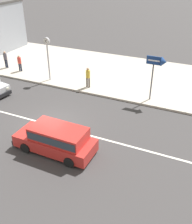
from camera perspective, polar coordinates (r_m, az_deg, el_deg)
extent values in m
plane|color=#383535|center=(17.41, -9.77, -2.82)|extent=(160.00, 160.00, 0.00)
cube|color=silver|center=(17.41, -9.77, -2.82)|extent=(50.40, 0.14, 0.01)
cube|color=#ADA393|center=(25.35, 2.85, 8.70)|extent=(68.00, 10.00, 0.15)
cube|color=red|center=(14.92, -8.89, -6.62)|extent=(4.56, 1.83, 0.70)
cube|color=red|center=(14.38, -8.16, -4.69)|extent=(3.08, 1.64, 0.70)
cube|color=#28333D|center=(14.38, -8.16, -4.69)|extent=(2.96, 1.67, 0.45)
cube|color=black|center=(16.27, -15.73, -4.95)|extent=(0.14, 1.75, 0.28)
cube|color=white|center=(15.68, -17.25, -5.05)|extent=(0.08, 0.24, 0.14)
cube|color=white|center=(16.44, -14.47, -2.82)|extent=(0.08, 0.24, 0.14)
cylinder|color=black|center=(15.25, -15.05, -7.50)|extent=(0.60, 0.23, 0.60)
cylinder|color=black|center=(16.30, -11.38, -4.28)|extent=(0.60, 0.23, 0.60)
cylinder|color=black|center=(13.88, -5.79, -10.77)|extent=(0.60, 0.23, 0.60)
cylinder|color=black|center=(15.02, -2.52, -6.96)|extent=(0.60, 0.23, 0.60)
cube|color=black|center=(21.48, -19.72, 3.40)|extent=(0.40, 1.75, 0.28)
cube|color=white|center=(21.68, -18.67, 4.92)|extent=(0.12, 0.25, 0.14)
cylinder|color=black|center=(22.57, -19.44, 4.75)|extent=(0.63, 0.31, 0.60)
cylinder|color=#9E9EA3|center=(23.21, -10.29, 10.54)|extent=(0.12, 0.12, 3.15)
cylinder|color=#9E9EA3|center=(22.67, -10.73, 14.96)|extent=(0.57, 0.18, 0.57)
cylinder|color=white|center=(22.59, -10.86, 14.89)|extent=(0.50, 0.02, 0.50)
cylinder|color=white|center=(22.74, -10.59, 15.02)|extent=(0.50, 0.02, 0.50)
cube|color=black|center=(22.58, -10.88, 14.89)|extent=(0.15, 0.01, 0.24)
cube|color=black|center=(22.58, -10.88, 14.88)|extent=(0.26, 0.01, 0.34)
cylinder|color=#4C4C51|center=(19.84, 11.99, 6.32)|extent=(0.10, 0.10, 2.78)
cube|color=navy|center=(19.20, 12.50, 10.89)|extent=(1.06, 0.06, 0.60)
cone|color=navy|center=(19.08, 14.60, 10.51)|extent=(0.36, 0.66, 0.66)
cube|color=white|center=(19.17, 12.48, 10.86)|extent=(0.85, 0.01, 0.10)
cylinder|color=#232838|center=(26.30, -16.33, 9.39)|extent=(0.14, 0.14, 0.77)
cylinder|color=#232838|center=(26.17, -15.98, 9.34)|extent=(0.14, 0.14, 0.77)
cylinder|color=#D63D33|center=(26.02, -16.37, 10.74)|extent=(0.34, 0.34, 0.57)
sphere|color=#D6AD89|center=(25.90, -16.49, 11.55)|extent=(0.21, 0.21, 0.21)
cylinder|color=#4C4238|center=(21.88, -1.97, 6.51)|extent=(0.14, 0.14, 0.84)
cylinder|color=#4C4238|center=(21.79, -1.50, 6.42)|extent=(0.14, 0.14, 0.84)
cylinder|color=gold|center=(21.55, -1.77, 8.26)|extent=(0.34, 0.34, 0.63)
sphere|color=tan|center=(21.39, -1.78, 9.33)|extent=(0.23, 0.23, 0.23)
cylinder|color=#232838|center=(27.56, -19.07, 9.94)|extent=(0.14, 0.14, 0.81)
cylinder|color=#232838|center=(27.42, -18.76, 9.90)|extent=(0.14, 0.14, 0.81)
cylinder|color=#514C56|center=(27.27, -19.17, 11.32)|extent=(0.34, 0.34, 0.61)
sphere|color=tan|center=(27.15, -19.31, 12.15)|extent=(0.22, 0.22, 0.22)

